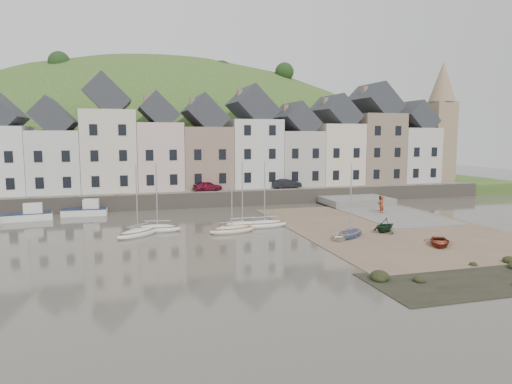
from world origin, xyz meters
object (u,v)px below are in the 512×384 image
object	(u,v)px
person_dark	(380,203)
person_red	(381,205)
car_right	(287,184)
rowboat_white	(341,235)
rowboat_red	(439,242)
sailboat_0	(158,228)
car_left	(208,186)
rowboat_green	(385,225)

from	to	relation	value
person_dark	person_red	bearing A→B (deg)	42.79
person_red	car_right	world-z (taller)	car_right
rowboat_white	person_red	xyz separation A→B (m)	(9.67, 9.97, 0.70)
person_red	car_right	bearing A→B (deg)	-89.46
rowboat_red	person_dark	xyz separation A→B (m)	(4.10, 15.45, 0.60)
sailboat_0	rowboat_white	bearing A→B (deg)	-27.86
rowboat_white	car_left	size ratio (longest dim) A/B	0.79
rowboat_red	car_right	world-z (taller)	car_right
sailboat_0	person_red	bearing A→B (deg)	5.88
rowboat_white	person_red	size ratio (longest dim) A/B	1.52
rowboat_red	person_dark	distance (m)	16.00
rowboat_green	car_left	size ratio (longest dim) A/B	0.67
rowboat_white	car_right	world-z (taller)	car_right
person_dark	car_left	bearing A→B (deg)	-55.86
sailboat_0	car_right	xyz separation A→B (m)	(17.64, 15.16, 1.96)
car_left	car_right	world-z (taller)	car_right
person_red	car_right	distance (m)	14.20
person_red	sailboat_0	bearing A→B (deg)	-19.75
car_right	sailboat_0	bearing A→B (deg)	124.03
rowboat_white	rowboat_red	world-z (taller)	rowboat_red
rowboat_white	rowboat_green	distance (m)	5.00
rowboat_white	rowboat_green	xyz separation A→B (m)	(4.81, 1.33, 0.34)
rowboat_green	car_left	xyz separation A→B (m)	(-11.80, 21.34, 1.52)
person_dark	car_right	xyz separation A→B (m)	(-6.85, 11.38, 1.25)
person_red	car_left	bearing A→B (deg)	-62.94
sailboat_0	car_left	bearing A→B (deg)	64.55
rowboat_green	rowboat_red	world-z (taller)	rowboat_green
sailboat_0	person_red	size ratio (longest dim) A/B	3.39
rowboat_green	car_left	world-z (taller)	car_left
person_red	person_dark	bearing A→B (deg)	-140.38
person_red	rowboat_green	bearing A→B (deg)	34.98
car_left	sailboat_0	bearing A→B (deg)	139.20
rowboat_red	car_right	distance (m)	27.04
sailboat_0	car_right	world-z (taller)	sailboat_0
rowboat_green	person_red	world-z (taller)	person_red
rowboat_green	car_right	bearing A→B (deg)	162.01
car_left	rowboat_green	bearing A→B (deg)	-166.40
rowboat_white	rowboat_red	size ratio (longest dim) A/B	0.94
sailboat_0	person_dark	size ratio (longest dim) A/B	3.69
rowboat_green	rowboat_red	distance (m)	5.67
person_dark	rowboat_red	bearing A→B (deg)	52.68
rowboat_white	car_right	size ratio (longest dim) A/B	0.75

